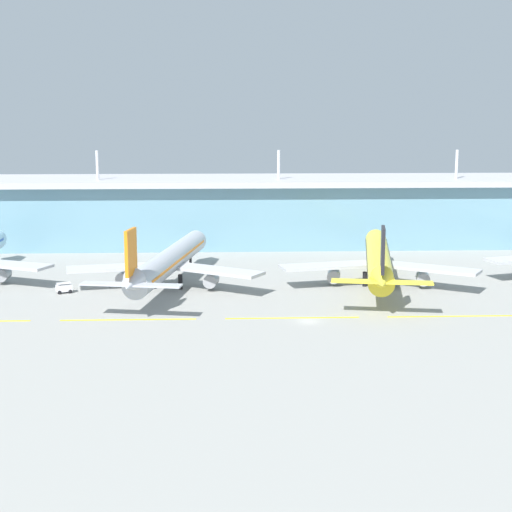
{
  "coord_description": "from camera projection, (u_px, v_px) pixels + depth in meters",
  "views": [
    {
      "loc": [
        -17.03,
        -155.03,
        42.42
      ],
      "look_at": [
        -9.22,
        36.31,
        7.0
      ],
      "focal_mm": 55.13,
      "sensor_mm": 36.0,
      "label": 1
    }
  ],
  "objects": [
    {
      "name": "ground_plane",
      "position": [
        308.0,
        321.0,
        160.72
      ],
      "size": [
        600.0,
        600.0,
        0.0
      ],
      "primitive_type": "plane",
      "color": "gray"
    },
    {
      "name": "taxiway_stripe_mid_east",
      "position": [
        454.0,
        316.0,
        164.72
      ],
      "size": [
        28.0,
        0.7,
        0.04
      ],
      "primitive_type": "cube",
      "color": "yellow",
      "rests_on": "ground"
    },
    {
      "name": "airliner_far_middle",
      "position": [
        378.0,
        260.0,
        192.86
      ],
      "size": [
        48.1,
        69.03,
        18.9
      ],
      "color": "yellow",
      "rests_on": "ground"
    },
    {
      "name": "taxiway_stripe_centre",
      "position": [
        292.0,
        318.0,
        163.36
      ],
      "size": [
        28.0,
        0.7,
        0.04
      ],
      "primitive_type": "cube",
      "color": "yellow",
      "rests_on": "ground"
    },
    {
      "name": "taxiway_stripe_mid_west",
      "position": [
        128.0,
        320.0,
        162.0
      ],
      "size": [
        28.0,
        0.7,
        0.04
      ],
      "primitive_type": "cube",
      "color": "yellow",
      "rests_on": "ground"
    },
    {
      "name": "baggage_cart",
      "position": [
        64.0,
        288.0,
        185.44
      ],
      "size": [
        4.02,
        3.16,
        2.48
      ],
      "color": "silver",
      "rests_on": "ground"
    },
    {
      "name": "terminal_building",
      "position": [
        277.0,
        210.0,
        252.16
      ],
      "size": [
        288.0,
        34.0,
        30.5
      ],
      "color": "#6693A8",
      "rests_on": "ground"
    },
    {
      "name": "airliner_near_middle",
      "position": [
        169.0,
        261.0,
        190.59
      ],
      "size": [
        48.01,
        69.8,
        18.9
      ],
      "color": "#ADB2BC",
      "rests_on": "ground"
    }
  ]
}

